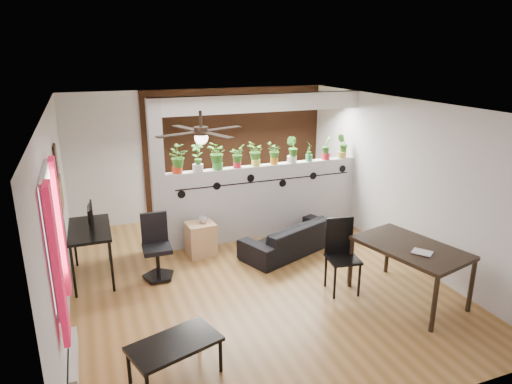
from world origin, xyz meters
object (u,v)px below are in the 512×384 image
at_px(ceiling_fan, 201,134).
at_px(potted_plant_2, 218,155).
at_px(potted_plant_5, 274,153).
at_px(computer_desk, 90,233).
at_px(potted_plant_3, 237,156).
at_px(dining_table, 411,252).
at_px(potted_plant_7, 309,151).
at_px(potted_plant_9, 343,145).
at_px(coffee_table, 175,346).
at_px(office_chair, 157,251).
at_px(potted_plant_6, 292,149).
at_px(potted_plant_0, 177,159).
at_px(cube_shelf, 201,239).
at_px(potted_plant_4, 256,153).
at_px(folding_chair, 341,248).
at_px(potted_plant_1, 197,156).
at_px(cup, 203,220).
at_px(sofa, 290,237).
at_px(potted_plant_8, 326,147).

relative_size(ceiling_fan, potted_plant_2, 2.47).
distance_m(potted_plant_5, computer_desk, 3.39).
relative_size(potted_plant_3, dining_table, 0.25).
xyz_separation_m(potted_plant_7, potted_plant_9, (0.70, -0.00, 0.04)).
relative_size(potted_plant_2, coffee_table, 0.47).
bearing_deg(potted_plant_9, office_chair, -165.69).
relative_size(potted_plant_9, computer_desk, 0.40).
distance_m(potted_plant_5, coffee_table, 4.29).
bearing_deg(dining_table, potted_plant_6, 99.36).
height_order(potted_plant_6, dining_table, potted_plant_6).
relative_size(potted_plant_0, cube_shelf, 0.84).
xyz_separation_m(potted_plant_4, folding_chair, (0.44, -2.23, -0.96)).
distance_m(potted_plant_3, potted_plant_4, 0.35).
distance_m(potted_plant_1, cup, 1.07).
relative_size(potted_plant_5, cube_shelf, 0.71).
xyz_separation_m(computer_desk, office_chair, (0.91, -0.31, -0.30)).
bearing_deg(dining_table, potted_plant_1, 128.23).
bearing_deg(cube_shelf, dining_table, -50.60).
distance_m(office_chair, dining_table, 3.65).
xyz_separation_m(potted_plant_5, potted_plant_6, (0.35, -0.00, 0.04)).
bearing_deg(office_chair, computer_desk, 161.44).
bearing_deg(office_chair, potted_plant_0, 59.58).
bearing_deg(office_chair, cup, 32.65).
bearing_deg(potted_plant_1, potted_plant_0, 180.00).
bearing_deg(sofa, ceiling_fan, 7.79).
relative_size(potted_plant_5, potted_plant_6, 0.83).
distance_m(potted_plant_9, folding_chair, 2.77).
distance_m(ceiling_fan, potted_plant_7, 3.16).
bearing_deg(potted_plant_8, potted_plant_7, 180.00).
height_order(cube_shelf, computer_desk, computer_desk).
xyz_separation_m(potted_plant_0, potted_plant_5, (1.76, -0.00, -0.04)).
bearing_deg(potted_plant_9, potted_plant_3, 180.00).
height_order(potted_plant_2, potted_plant_7, potted_plant_2).
bearing_deg(office_chair, dining_table, -30.87).
relative_size(potted_plant_5, computer_desk, 0.35).
xyz_separation_m(potted_plant_6, cup, (-1.80, -0.39, -0.99)).
relative_size(potted_plant_4, sofa, 0.26).
distance_m(potted_plant_2, potted_plant_7, 1.76).
distance_m(potted_plant_6, office_chair, 3.06).
xyz_separation_m(potted_plant_6, dining_table, (0.46, -2.82, -0.89)).
bearing_deg(computer_desk, potted_plant_9, 7.89).
distance_m(potted_plant_2, potted_plant_9, 2.46).
relative_size(potted_plant_5, folding_chair, 0.37).
bearing_deg(computer_desk, potted_plant_5, 11.25).
distance_m(potted_plant_0, potted_plant_1, 0.35).
height_order(potted_plant_5, potted_plant_6, potted_plant_6).
relative_size(ceiling_fan, potted_plant_8, 2.76).
xyz_separation_m(potted_plant_1, potted_plant_7, (2.11, 0.00, -0.06)).
xyz_separation_m(computer_desk, coffee_table, (0.72, -2.64, -0.35)).
height_order(potted_plant_7, cube_shelf, potted_plant_7).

